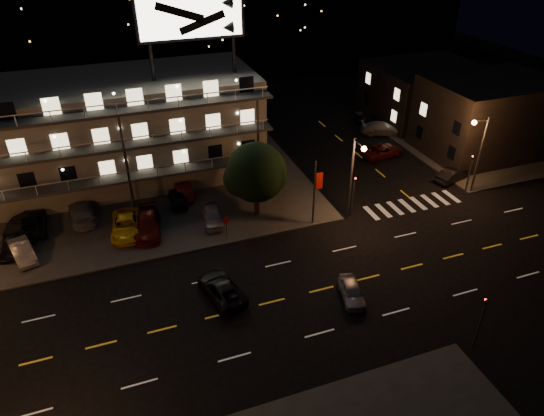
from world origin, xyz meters
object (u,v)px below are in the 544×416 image
object	(u,v)px
tree	(256,174)
side_car_0	(453,175)
road_car_east	(352,292)
lot_car_2	(126,226)
lot_car_7	(82,213)
lot_car_4	(213,216)
road_car_west	(221,288)

from	to	relation	value
tree	side_car_0	distance (m)	21.86
road_car_east	lot_car_2	bearing A→B (deg)	149.77
lot_car_2	lot_car_7	xyz separation A→B (m)	(-3.56, 3.48, 0.02)
lot_car_4	lot_car_7	distance (m)	11.98
tree	lot_car_2	world-z (taller)	tree
road_car_east	road_car_west	bearing A→B (deg)	172.16
tree	lot_car_7	size ratio (longest dim) A/B	1.38
road_car_east	lot_car_7	bearing A→B (deg)	149.69
side_car_0	road_car_west	size ratio (longest dim) A/B	0.85
lot_car_2	road_car_west	distance (m)	12.12
lot_car_4	lot_car_7	world-z (taller)	lot_car_7
side_car_0	lot_car_2	bearing A→B (deg)	71.65
lot_car_4	road_car_east	world-z (taller)	lot_car_4
side_car_0	road_car_east	distance (m)	22.38
tree	lot_car_2	bearing A→B (deg)	175.07
lot_car_2	road_car_west	size ratio (longest dim) A/B	1.06
lot_car_7	road_car_east	distance (m)	25.40
lot_car_7	road_car_west	xyz separation A→B (m)	(9.35, -14.13, -0.21)
road_car_east	lot_car_4	bearing A→B (deg)	132.28
lot_car_4	side_car_0	world-z (taller)	lot_car_4
side_car_0	road_car_west	world-z (taller)	side_car_0
lot_car_7	side_car_0	size ratio (longest dim) A/B	1.23
lot_car_2	side_car_0	size ratio (longest dim) A/B	1.26
lot_car_4	road_car_west	bearing A→B (deg)	-91.48
tree	side_car_0	bearing A→B (deg)	-1.69
lot_car_2	lot_car_7	bearing A→B (deg)	142.37
lot_car_7	side_car_0	bearing A→B (deg)	166.50
lot_car_4	road_car_west	xyz separation A→B (m)	(-1.75, -9.64, -0.18)
road_car_east	road_car_west	xyz separation A→B (m)	(-8.92, 3.52, 0.06)
side_car_0	road_car_east	size ratio (longest dim) A/B	1.14
side_car_0	lot_car_7	bearing A→B (deg)	66.55
lot_car_2	road_car_east	xyz separation A→B (m)	(14.70, -14.17, -0.26)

